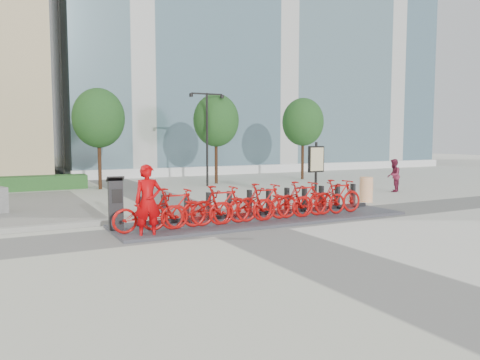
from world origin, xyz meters
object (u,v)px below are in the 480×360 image
pedestrian (394,175)px  map_sign (316,162)px  kiosk (116,204)px  construction_barrel (366,189)px  worker_red (148,202)px  bike_0 (149,212)px

pedestrian → map_sign: 5.17m
kiosk → pedestrian: 14.58m
construction_barrel → worker_red: bearing=-165.1°
bike_0 → pedestrian: (13.40, 4.24, 0.20)m
bike_0 → map_sign: size_ratio=0.81×
kiosk → construction_barrel: size_ratio=1.46×
worker_red → construction_barrel: size_ratio=1.88×
bike_0 → construction_barrel: 9.94m
pedestrian → map_sign: map_sign is taller
kiosk → map_sign: 9.59m
bike_0 → construction_barrel: bearing=-77.6°
bike_0 → pedestrian: pedestrian is taller
bike_0 → map_sign: 9.16m
bike_0 → construction_barrel: bike_0 is taller
pedestrian → construction_barrel: size_ratio=1.56×
bike_0 → construction_barrel: size_ratio=1.94×
kiosk → construction_barrel: (10.44, 1.48, -0.28)m
pedestrian → construction_barrel: 4.26m
kiosk → construction_barrel: 10.55m
pedestrian → construction_barrel: (-3.69, -2.11, -0.29)m
bike_0 → map_sign: bearing=-66.2°
bike_0 → worker_red: bearing=161.9°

